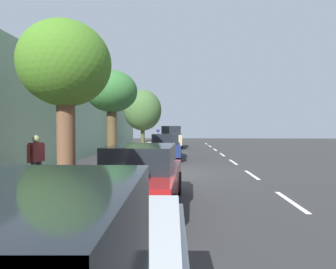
{
  "coord_description": "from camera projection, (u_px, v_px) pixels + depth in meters",
  "views": [
    {
      "loc": [
        -0.37,
        12.25,
        1.99
      ],
      "look_at": [
        0.56,
        -9.93,
        1.34
      ],
      "focal_mm": 31.27,
      "sensor_mm": 36.0,
      "label": 1
    }
  ],
  "objects": [
    {
      "name": "ground",
      "position": [
        171.0,
        173.0,
        12.3
      ],
      "size": [
        69.86,
        69.86,
        0.0
      ],
      "primitive_type": "plane",
      "color": "#2F2F2F"
    },
    {
      "name": "pedestrian_on_phone",
      "position": [
        36.0,
        158.0,
        8.69
      ],
      "size": [
        0.36,
        0.58,
        1.57
      ],
      "color": "black",
      "rests_on": "sidewalk"
    },
    {
      "name": "building_facade",
      "position": [
        45.0,
        114.0,
        12.46
      ],
      "size": [
        0.5,
        43.66,
        4.98
      ],
      "primitive_type": "cube",
      "color": "gray",
      "rests_on": "ground"
    },
    {
      "name": "street_tree_mid_block",
      "position": [
        112.0,
        94.0,
        12.82
      ],
      "size": [
        2.26,
        2.26,
        4.28
      ],
      "color": "#4E3F24",
      "rests_on": "sidewalk"
    },
    {
      "name": "fire_hydrant",
      "position": [
        137.0,
        152.0,
        16.19
      ],
      "size": [
        0.22,
        0.22,
        0.84
      ],
      "color": "red",
      "rests_on": "sidewalk"
    },
    {
      "name": "lane_stripe_centre",
      "position": [
        252.0,
        175.0,
        11.9
      ],
      "size": [
        0.14,
        44.2,
        0.01
      ],
      "color": "white",
      "rests_on": "ground"
    },
    {
      "name": "bicycle_at_curb",
      "position": [
        160.0,
        147.0,
        22.01
      ],
      "size": [
        1.39,
        1.11,
        0.75
      ],
      "color": "black",
      "rests_on": "ground"
    },
    {
      "name": "cyclist_with_backpack",
      "position": [
        158.0,
        138.0,
        22.43
      ],
      "size": [
        0.53,
        0.55,
        1.73
      ],
      "color": "#C6B284",
      "rests_on": "ground"
    },
    {
      "name": "lane_stripe_bike_edge",
      "position": [
        168.0,
        173.0,
        12.31
      ],
      "size": [
        0.12,
        43.66,
        0.01
      ],
      "primitive_type": "cube",
      "color": "white",
      "rests_on": "ground"
    },
    {
      "name": "sidewalk",
      "position": [
        91.0,
        171.0,
        12.45
      ],
      "size": [
        3.47,
        43.66,
        0.15
      ],
      "primitive_type": "cube",
      "color": "#AE9593",
      "rests_on": "ground"
    },
    {
      "name": "parked_sedan_dark_blue_second",
      "position": [
        165.0,
        146.0,
        17.79
      ],
      "size": [
        1.95,
        4.45,
        1.52
      ],
      "color": "navy",
      "rests_on": "ground"
    },
    {
      "name": "street_tree_near_cyclist",
      "position": [
        143.0,
        110.0,
        23.4
      ],
      "size": [
        3.01,
        3.01,
        4.74
      ],
      "color": "#494625",
      "rests_on": "sidewalk"
    },
    {
      "name": "parked_suv_tan_nearest",
      "position": [
        172.0,
        137.0,
        26.63
      ],
      "size": [
        1.97,
        4.7,
        1.99
      ],
      "color": "tan",
      "rests_on": "ground"
    },
    {
      "name": "street_tree_far_end",
      "position": [
        65.0,
        67.0,
        7.66
      ],
      "size": [
        2.39,
        2.39,
        4.6
      ],
      "color": "brown",
      "rests_on": "sidewalk"
    },
    {
      "name": "curb_edge",
      "position": [
        133.0,
        171.0,
        12.37
      ],
      "size": [
        0.16,
        43.66,
        0.15
      ],
      "primitive_type": "cube",
      "color": "gray",
      "rests_on": "ground"
    },
    {
      "name": "parked_sedan_red_mid",
      "position": [
        142.0,
        176.0,
        7.19
      ],
      "size": [
        1.97,
        4.47,
        1.52
      ],
      "color": "maroon",
      "rests_on": "ground"
    }
  ]
}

